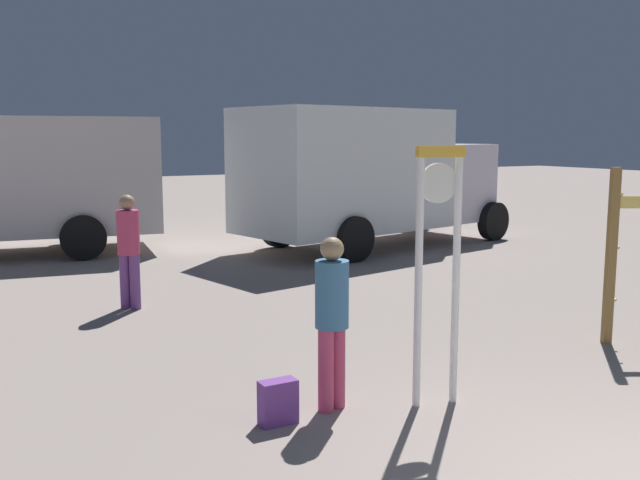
% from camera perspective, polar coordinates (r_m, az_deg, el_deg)
% --- Properties ---
extents(standing_clock, '(0.46, 0.17, 2.37)m').
position_cam_1_polar(standing_clock, '(6.50, 9.39, -0.94)').
color(standing_clock, white).
rests_on(standing_clock, ground_plane).
extents(arrow_sign, '(0.84, 0.57, 2.10)m').
position_cam_1_polar(arrow_sign, '(9.14, 23.97, 0.64)').
color(arrow_sign, olive).
rests_on(arrow_sign, ground_plane).
extents(person_near_clock, '(0.30, 0.30, 1.58)m').
position_cam_1_polar(person_near_clock, '(6.39, 0.95, -5.96)').
color(person_near_clock, '#BE3F63').
rests_on(person_near_clock, ground_plane).
extents(backpack, '(0.33, 0.20, 0.39)m').
position_cam_1_polar(backpack, '(6.30, -3.40, -12.82)').
color(backpack, '#733C91').
rests_on(backpack, ground_plane).
extents(person_distant, '(0.31, 0.31, 1.64)m').
position_cam_1_polar(person_distant, '(10.46, -15.03, -0.44)').
color(person_distant, '#75428A').
rests_on(person_distant, ground_plane).
extents(box_truck_near, '(6.77, 3.74, 3.02)m').
position_cam_1_polar(box_truck_near, '(15.76, 3.62, 5.32)').
color(box_truck_near, silver).
rests_on(box_truck_near, ground_plane).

